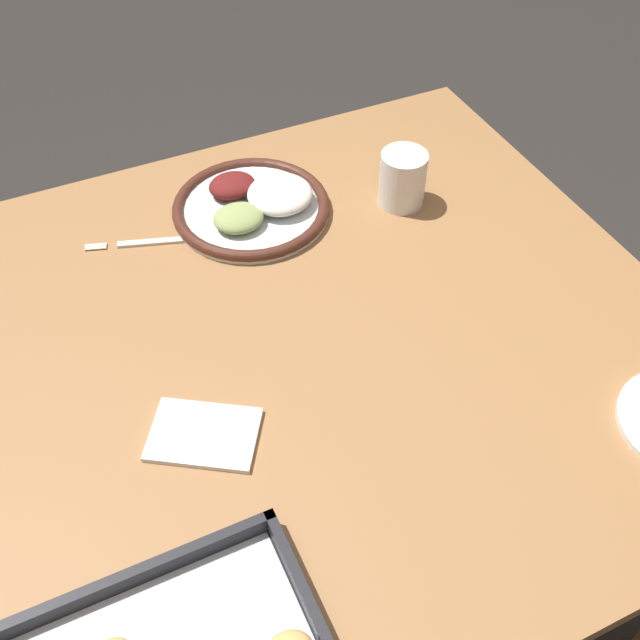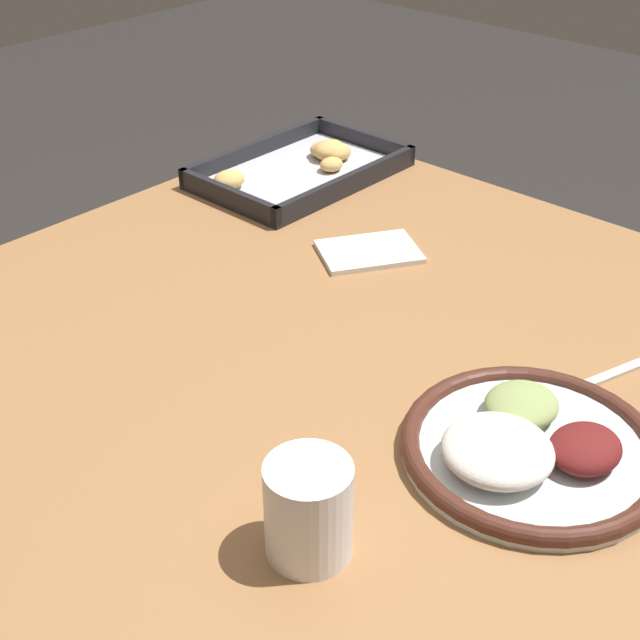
% 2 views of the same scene
% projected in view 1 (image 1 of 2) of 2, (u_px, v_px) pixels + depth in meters
% --- Properties ---
extents(ground_plane, '(8.00, 8.00, 0.00)m').
position_uv_depth(ground_plane, '(318.00, 562.00, 1.65)').
color(ground_plane, '#282623').
extents(dining_table, '(1.07, 1.03, 0.76)m').
position_uv_depth(dining_table, '(317.00, 380.00, 1.17)').
color(dining_table, olive).
rests_on(dining_table, ground_plane).
extents(dinner_plate, '(0.27, 0.27, 0.05)m').
position_uv_depth(dinner_plate, '(254.00, 205.00, 1.27)').
color(dinner_plate, silver).
rests_on(dinner_plate, dining_table).
extents(fork, '(0.19, 0.07, 0.00)m').
position_uv_depth(fork, '(152.00, 242.00, 1.23)').
color(fork, silver).
rests_on(fork, dining_table).
extents(drinking_cup, '(0.08, 0.08, 0.10)m').
position_uv_depth(drinking_cup, '(403.00, 179.00, 1.27)').
color(drinking_cup, white).
rests_on(drinking_cup, dining_table).
extents(napkin, '(0.17, 0.16, 0.01)m').
position_uv_depth(napkin, '(204.00, 434.00, 0.97)').
color(napkin, white).
rests_on(napkin, dining_table).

